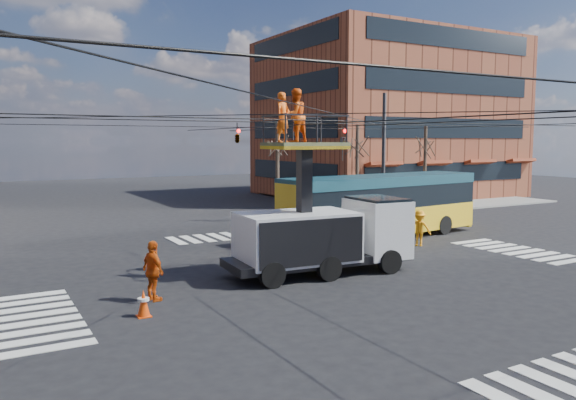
# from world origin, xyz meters

# --- Properties ---
(ground) EXTENTS (120.00, 120.00, 0.00)m
(ground) POSITION_xyz_m (0.00, 0.00, 0.00)
(ground) COLOR black
(ground) RESTS_ON ground
(sidewalk_ne) EXTENTS (18.00, 18.00, 0.12)m
(sidewalk_ne) POSITION_xyz_m (21.00, 21.00, 0.06)
(sidewalk_ne) COLOR slate
(sidewalk_ne) RESTS_ON ground
(crosswalks) EXTENTS (22.40, 22.40, 0.02)m
(crosswalks) POSITION_xyz_m (0.00, 0.00, 0.01)
(crosswalks) COLOR silver
(crosswalks) RESTS_ON ground
(building_ne) EXTENTS (20.06, 16.06, 14.00)m
(building_ne) POSITION_xyz_m (21.98, 23.98, 7.00)
(building_ne) COLOR brown
(building_ne) RESTS_ON ground
(overhead_network) EXTENTS (24.24, 24.24, 8.00)m
(overhead_network) POSITION_xyz_m (-0.07, 0.40, 4.29)
(overhead_network) COLOR #2D2D30
(overhead_network) RESTS_ON ground
(tree_a) EXTENTS (2.00, 2.00, 6.00)m
(tree_a) POSITION_xyz_m (5.00, 13.50, 4.63)
(tree_a) COLOR #382B21
(tree_a) RESTS_ON ground
(tree_b) EXTENTS (2.00, 2.00, 6.00)m
(tree_b) POSITION_xyz_m (11.00, 13.50, 4.63)
(tree_b) COLOR #382B21
(tree_b) RESTS_ON ground
(tree_c) EXTENTS (2.00, 2.00, 6.00)m
(tree_c) POSITION_xyz_m (17.00, 13.50, 4.63)
(tree_c) COLOR #382B21
(tree_c) RESTS_ON ground
(utility_truck) EXTENTS (7.14, 3.04, 6.85)m
(utility_truck) POSITION_xyz_m (0.03, 0.71, 2.16)
(utility_truck) COLOR black
(utility_truck) RESTS_ON ground
(city_bus) EXTENTS (11.82, 3.94, 3.20)m
(city_bus) POSITION_xyz_m (6.84, 5.71, 1.72)
(city_bus) COLOR gold
(city_bus) RESTS_ON ground
(traffic_cone) EXTENTS (0.36, 0.36, 0.78)m
(traffic_cone) POSITION_xyz_m (-7.26, -1.27, 0.39)
(traffic_cone) COLOR #F8450A
(traffic_cone) RESTS_ON ground
(worker_ground) EXTENTS (0.71, 1.18, 1.89)m
(worker_ground) POSITION_xyz_m (-6.57, 0.13, 0.94)
(worker_ground) COLOR #CE4D0D
(worker_ground) RESTS_ON ground
(flagger) EXTENTS (1.21, 1.22, 1.69)m
(flagger) POSITION_xyz_m (6.98, 3.06, 0.84)
(flagger) COLOR orange
(flagger) RESTS_ON ground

